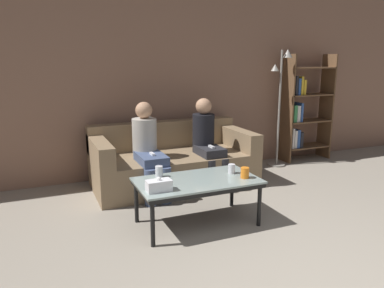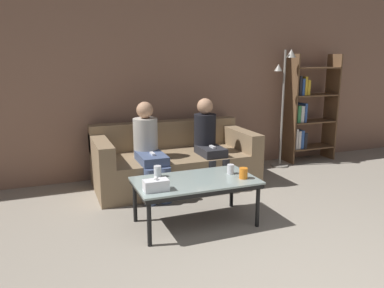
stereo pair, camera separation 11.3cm
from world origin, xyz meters
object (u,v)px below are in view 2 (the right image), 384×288
Objects in this scene: couch at (174,162)px; tissue_box at (156,185)px; cup_far_center at (158,171)px; seated_person_left_end at (149,147)px; seated_person_mid_left at (208,141)px; standing_lamp at (284,96)px; coffee_table at (195,184)px; bookshelf at (306,111)px; cup_near_left at (243,173)px; cup_near_right at (230,169)px.

couch reaches higher than tissue_box.
seated_person_left_end reaches higher than cup_far_center.
couch is at bearing 151.38° from seated_person_mid_left.
standing_lamp reaches higher than tissue_box.
couch is 1.82× the size of seated_person_mid_left.
standing_lamp is 1.53m from seated_person_mid_left.
seated_person_mid_left is at bearing -163.49° from standing_lamp.
cup_far_center is at bearing -152.03° from standing_lamp.
couch is 1.17× the size of standing_lamp.
cup_far_center is at bearing 144.33° from coffee_table.
cup_near_left is at bearing -140.10° from bookshelf.
cup_near_right is at bearing -143.86° from bookshelf.
couch is at bearing -173.63° from standing_lamp.
couch reaches higher than coffee_table.
couch is 1.16m from cup_far_center.
cup_near_left is 0.96× the size of cup_far_center.
coffee_table is at bearing -173.22° from cup_near_right.
seated_person_mid_left is (0.78, 0.03, 0.01)m from seated_person_left_end.
seated_person_left_end is at bearing 81.28° from cup_far_center.
seated_person_mid_left reaches higher than cup_near_right.
tissue_box is 1.57m from seated_person_mid_left.
seated_person_left_end reaches higher than cup_near_right.
standing_lamp is (-0.53, -0.14, 0.27)m from bookshelf.
cup_far_center is 0.07× the size of bookshelf.
cup_near_left is 1.18m from seated_person_mid_left.
couch is at bearing 31.54° from seated_person_left_end.
seated_person_mid_left reaches higher than couch.
standing_lamp is (1.53, 1.58, 0.55)m from cup_near_left.
seated_person_left_end is at bearing -167.86° from bookshelf.
seated_person_mid_left is at bearing 41.76° from cup_far_center.
standing_lamp reaches higher than cup_near_right.
bookshelf is at bearing 12.14° from seated_person_left_end.
standing_lamp is (2.29, 1.22, 0.55)m from cup_far_center.
cup_far_center is at bearing -138.24° from seated_person_mid_left.
couch is 1.95m from standing_lamp.
seated_person_left_end is (0.25, 1.16, 0.07)m from tissue_box.
couch is 1.56m from tissue_box.
seated_person_left_end is 0.99× the size of seated_person_mid_left.
cup_far_center is 2.65m from standing_lamp.
couch is 2.39m from bookshelf.
bookshelf is at bearing 36.14° from cup_near_right.
seated_person_mid_left is (0.14, 1.17, 0.07)m from cup_near_left.
coffee_table is 0.48m from tissue_box.
cup_near_left is 1.09× the size of cup_near_right.
cup_near_left is at bearing -79.68° from couch.
couch is 1.23m from cup_near_right.
seated_person_left_end is at bearing 100.92° from coffee_table.
bookshelf is (2.31, 0.34, 0.51)m from couch.
coffee_table is 0.71× the size of bookshelf.
tissue_box reaches higher than cup_near_right.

